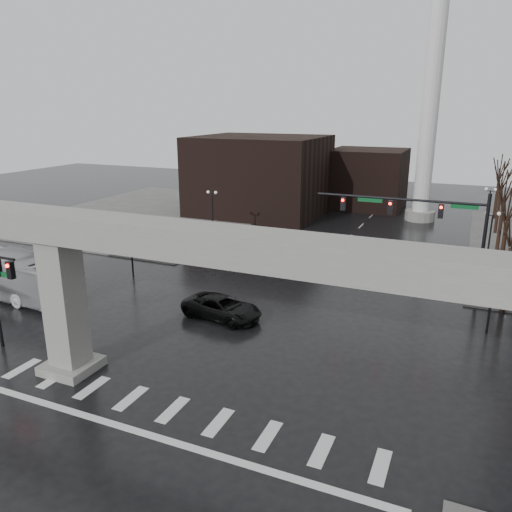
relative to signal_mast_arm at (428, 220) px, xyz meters
The scene contains 21 objects.
ground 21.64m from the signal_mast_arm, 115.57° to the right, with size 160.00×160.00×0.00m, color black.
sidewalk_nw 39.41m from the signal_mast_arm, 153.82° to the left, with size 28.00×36.00×0.15m, color slate.
elevated_guideway 20.35m from the signal_mast_arm, 112.35° to the right, with size 48.00×2.60×8.70m.
building_far_left 32.68m from the signal_mast_arm, 134.74° to the left, with size 16.00×14.00×10.00m, color black.
building_far_mid 35.02m from the signal_mast_arm, 108.32° to the left, with size 10.00×10.00×8.00m, color black.
smokestack 28.38m from the signal_mast_arm, 96.28° to the left, with size 3.60×3.60×30.00m.
signal_mast_arm is the anchor object (origin of this frame).
lamp_right_0 6.99m from the signal_mast_arm, 46.80° to the right, with size 1.22×0.32×5.11m.
lamp_right_1 10.51m from the signal_mast_arm, 63.90° to the left, with size 1.22×0.32×5.11m.
lamp_right_2 23.75m from the signal_mast_arm, 79.01° to the left, with size 1.22×0.32×5.11m.
lamp_left_0 23.12m from the signal_mast_arm, 167.96° to the right, with size 1.22×0.32×5.11m.
lamp_left_1 24.42m from the signal_mast_arm, 157.75° to the left, with size 1.22×0.32×5.11m.
lamp_left_2 32.40m from the signal_mast_arm, 134.11° to the left, with size 1.22×0.32×5.11m.
tree_right_0 6.37m from the signal_mast_arm, ahead, with size 1.09×1.58×7.50m.
tree_right_1 9.57m from the signal_mast_arm, 52.50° to the left, with size 1.09×1.61×7.67m.
tree_right_2 16.45m from the signal_mast_arm, 70.00° to the left, with size 1.10×1.63×7.85m.
tree_right_3 24.04m from the signal_mast_arm, 76.58° to the left, with size 1.11×1.66×8.02m.
tree_right_4 31.83m from the signal_mast_arm, 79.94° to the left, with size 1.12×1.69×8.19m.
pickup_truck 15.91m from the signal_mast_arm, 141.05° to the right, with size 2.54×5.51×1.53m, color black.
city_bus 31.55m from the signal_mast_arm, 157.27° to the right, with size 2.91×12.45×3.47m, color silver.
far_car 17.53m from the signal_mast_arm, 160.64° to the left, with size 1.95×4.84×1.65m, color black.
Camera 1 is at (11.67, -18.01, 13.60)m, focal length 35.00 mm.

